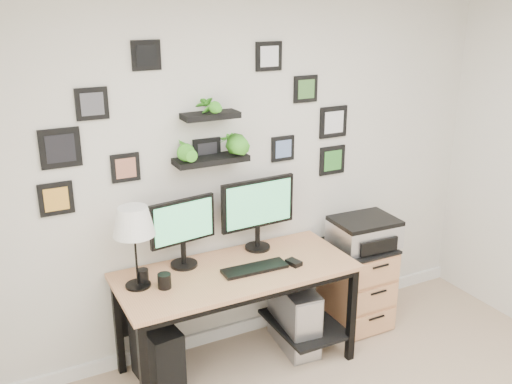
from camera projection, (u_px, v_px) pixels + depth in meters
room at (247, 325)px, 4.45m from camera, size 4.00×4.00×4.00m
desk at (239, 283)px, 3.90m from camera, size 1.60×0.70×0.75m
monitor_left at (183, 228)px, 3.77m from camera, size 0.47×0.21×0.48m
monitor_right at (258, 208)px, 4.03m from camera, size 0.57×0.19×0.53m
keyboard at (255, 268)px, 3.80m from camera, size 0.45×0.15×0.02m
mouse at (294, 263)px, 3.88m from camera, size 0.09×0.12×0.03m
table_lamp at (134, 223)px, 3.46m from camera, size 0.26×0.26×0.53m
mug at (164, 281)px, 3.56m from camera, size 0.09×0.09×0.10m
pen_cup at (143, 276)px, 3.62m from camera, size 0.07×0.07×0.10m
pc_tower_black at (157, 354)px, 3.79m from camera, size 0.26×0.48×0.46m
pc_tower_grey at (294, 316)px, 4.20m from camera, size 0.27×0.52×0.49m
file_cabinet at (357, 284)px, 4.50m from camera, size 0.43×0.53×0.67m
printer at (364, 232)px, 4.34m from camera, size 0.49×0.40×0.22m
wall_decor at (212, 131)px, 3.77m from camera, size 2.25×0.18×1.05m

